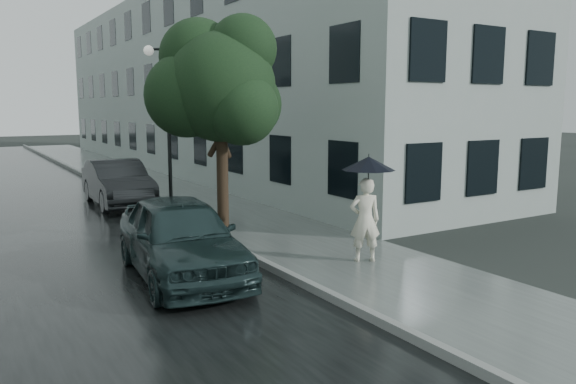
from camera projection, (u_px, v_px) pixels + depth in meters
ground at (355, 267)px, 11.44m from camera, size 120.00×120.00×0.00m
sidewalk at (168, 191)px, 21.71m from camera, size 3.50×60.00×0.01m
kerb_near at (121, 193)px, 20.77m from camera, size 0.15×60.00×0.15m
asphalt_road at (17, 203)px, 18.98m from camera, size 6.85×60.00×0.00m
building_near at (212, 83)px, 30.05m from camera, size 7.02×36.00×9.00m
pedestrian at (365, 220)px, 11.76m from camera, size 0.76×0.65×1.78m
umbrella at (369, 163)px, 11.56m from camera, size 1.45×1.45×1.34m
street_tree at (219, 86)px, 12.95m from camera, size 3.30×3.00×5.34m
lamp_post at (164, 116)px, 18.21m from camera, size 0.83×0.45×5.17m
car_near at (181, 237)px, 10.70m from camera, size 2.27×4.70×1.55m
car_far at (118, 183)px, 18.58m from camera, size 1.73×4.57×1.49m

